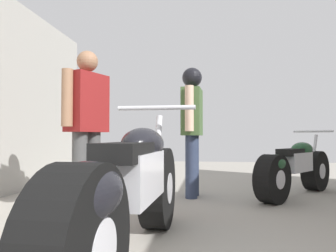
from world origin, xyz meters
TOP-DOWN VIEW (x-y plane):
  - ground_plane at (0.00, 3.13)m, footprint 15.03×15.03m
  - motorcycle_maroon_cruiser at (-0.39, 2.27)m, footprint 0.67×2.28m
  - motorcycle_black_naked at (1.23, 4.77)m, footprint 1.34×1.62m
  - mechanic_in_blue at (-1.25, 3.73)m, footprint 0.41×0.69m
  - mechanic_with_helmet at (-0.13, 4.59)m, footprint 0.28×0.68m

SIDE VIEW (x-z plane):
  - ground_plane at x=0.00m, z-range 0.00..0.00m
  - motorcycle_black_naked at x=1.23m, z-range -0.08..0.82m
  - motorcycle_maroon_cruiser at x=-0.39m, z-range -0.08..0.98m
  - mechanic_in_blue at x=-1.25m, z-range 0.12..1.87m
  - mechanic_with_helmet at x=-0.13m, z-range 0.17..1.89m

